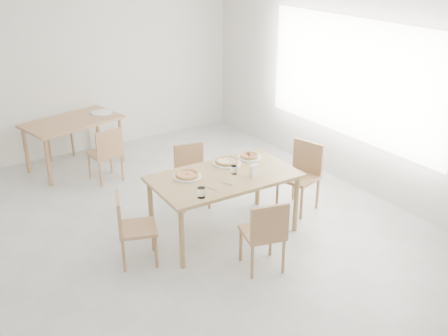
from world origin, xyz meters
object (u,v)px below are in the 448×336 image
plate_margherita (187,176)px  second_table (73,126)px  plate_empty (101,113)px  pizza_pepperoni (249,156)px  tumbler_a (201,193)px  plate_mushroom (227,163)px  chair_south (265,231)px  plate_pepperoni (249,157)px  napkin_holder (254,170)px  tumbler_b (234,170)px  chair_east (302,171)px  chair_back_s (107,151)px  main_table (224,181)px  chair_north (191,171)px  pizza_mushroom (227,161)px  pizza_margherita (187,175)px  chair_west (130,224)px  chair_back_n (53,124)px

plate_margherita → second_table: size_ratio=0.21×
plate_empty → pizza_pepperoni: bearing=-72.4°
pizza_pepperoni → tumbler_a: tumbler_a is taller
plate_mushroom → second_table: 2.81m
chair_south → second_table: (-0.74, 3.76, 0.18)m
plate_pepperoni → napkin_holder: 0.52m
tumbler_b → plate_empty: 3.02m
pizza_pepperoni → tumbler_b: bearing=-146.2°
chair_east → napkin_holder: bearing=-93.6°
chair_south → chair_back_s: 3.03m
main_table → chair_south: size_ratio=2.05×
chair_south → chair_north: chair_south is taller
chair_east → pizza_mushroom: 1.05m
pizza_margherita → tumbler_b: (0.49, -0.21, 0.02)m
chair_south → chair_north: 1.78m
plate_mushroom → pizza_margherita: 0.59m
napkin_holder → plate_empty: bearing=83.7°
plate_mushroom → plate_pepperoni: same height
main_table → napkin_holder: bearing=-31.8°
pizza_margherita → plate_mushroom: bearing=7.7°
chair_east → chair_back_s: bearing=-154.9°
plate_pepperoni → tumbler_b: 0.51m
chair_south → tumbler_a: size_ratio=7.51×
pizza_pepperoni → chair_back_s: bearing=121.7°
chair_back_s → tumbler_a: bearing=86.5°
plate_mushroom → tumbler_b: bearing=-107.9°
second_table → tumbler_a: bearing=-97.0°
plate_margherita → napkin_holder: size_ratio=2.45×
plate_empty → chair_west: bearing=-106.2°
plate_mushroom → napkin_holder: 0.46m
chair_north → plate_empty: (-0.39, 2.07, 0.30)m
main_table → tumbler_a: bearing=-144.5°
chair_east → plate_margherita: 1.60m
second_table → plate_empty: size_ratio=4.76×
plate_margherita → napkin_holder: (0.66, -0.37, 0.05)m
chair_east → chair_north: bearing=-143.4°
chair_back_s → chair_back_n: 1.52m
chair_south → plate_mushroom: chair_south is taller
chair_north → pizza_pepperoni: pizza_pepperoni is taller
plate_empty → pizza_margherita: bearing=-91.2°
napkin_holder → plate_empty: size_ratio=0.41×
plate_pepperoni → second_table: (-1.35, 2.62, -0.10)m
pizza_margherita → second_table: size_ratio=0.22×
pizza_margherita → chair_west: bearing=-168.6°
chair_east → second_table: chair_east is taller
tumbler_b → main_table: bearing=168.3°
main_table → pizza_mushroom: 0.35m
chair_north → napkin_holder: (0.21, -1.07, 0.35)m
pizza_margherita → plate_margherita: bearing=0.0°
plate_pepperoni → pizza_margherita: pizza_margherita is taller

